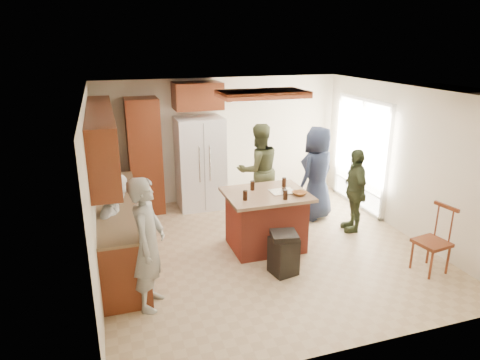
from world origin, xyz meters
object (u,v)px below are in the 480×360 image
object	(u,v)px
person_side_right	(355,190)
trash_bin	(284,253)
person_behind_right	(317,173)
spindle_chair	(433,242)
person_behind_left	(258,170)
person_front_left	(148,244)
person_counter	(116,225)
refrigerator	(200,163)
kitchen_island	(266,220)

from	to	relation	value
person_side_right	trash_bin	bearing A→B (deg)	-46.94
person_behind_right	spindle_chair	distance (m)	2.42
person_behind_left	spindle_chair	size ratio (longest dim) A/B	1.76
person_behind_right	spindle_chair	xyz separation A→B (m)	(0.67, -2.29, -0.42)
person_front_left	person_behind_right	distance (m)	3.79
person_side_right	trash_bin	distance (m)	2.06
person_front_left	person_counter	world-z (taller)	person_front_left
person_side_right	person_front_left	bearing A→B (deg)	-58.38
person_side_right	trash_bin	size ratio (longest dim) A/B	2.33
person_behind_left	person_behind_right	size ratio (longest dim) A/B	1.01
person_behind_left	trash_bin	xyz separation A→B (m)	(-0.43, -2.22, -0.56)
person_behind_left	refrigerator	world-z (taller)	refrigerator
refrigerator	trash_bin	bearing A→B (deg)	-79.72
person_behind_right	refrigerator	world-z (taller)	refrigerator
person_behind_right	person_counter	distance (m)	3.73
person_front_left	refrigerator	xyz separation A→B (m)	(1.36, 3.13, 0.05)
person_behind_left	person_behind_right	bearing A→B (deg)	145.71
person_front_left	person_counter	distance (m)	1.03
person_front_left	spindle_chair	world-z (taller)	person_front_left
person_front_left	trash_bin	bearing A→B (deg)	-62.81
trash_bin	spindle_chair	bearing A→B (deg)	-16.03
trash_bin	refrigerator	bearing A→B (deg)	100.28
person_front_left	spindle_chair	distance (m)	3.98
person_side_right	kitchen_island	world-z (taller)	person_side_right
kitchen_island	spindle_chair	world-z (taller)	spindle_chair
person_counter	person_front_left	bearing A→B (deg)	-136.77
person_side_right	kitchen_island	distance (m)	1.72
person_front_left	person_side_right	bearing A→B (deg)	-50.65
person_behind_right	kitchen_island	xyz separation A→B (m)	(-1.33, -0.85, -0.40)
trash_bin	person_behind_left	bearing A→B (deg)	79.11
person_side_right	spindle_chair	xyz separation A→B (m)	(0.30, -1.59, -0.28)
trash_bin	person_counter	bearing A→B (deg)	161.24
refrigerator	spindle_chair	bearing A→B (deg)	-53.67
spindle_chair	person_side_right	bearing A→B (deg)	100.77
person_behind_right	person_counter	bearing A→B (deg)	-13.89
person_front_left	kitchen_island	bearing A→B (deg)	-40.54
person_front_left	spindle_chair	xyz separation A→B (m)	(3.94, -0.38, -0.40)
person_counter	kitchen_island	distance (m)	2.30
person_side_right	refrigerator	bearing A→B (deg)	-116.87
refrigerator	trash_bin	distance (m)	3.03
person_behind_right	kitchen_island	world-z (taller)	person_behind_right
kitchen_island	trash_bin	bearing A→B (deg)	-93.60
person_front_left	kitchen_island	size ratio (longest dim) A/B	1.33
trash_bin	spindle_chair	size ratio (longest dim) A/B	0.63
person_behind_right	kitchen_island	distance (m)	1.63
trash_bin	kitchen_island	bearing A→B (deg)	86.40
person_behind_left	refrigerator	distance (m)	1.19
spindle_chair	person_behind_right	bearing A→B (deg)	106.33
person_front_left	person_behind_right	world-z (taller)	person_behind_right
person_front_left	person_counter	xyz separation A→B (m)	(-0.34, 0.96, -0.11)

